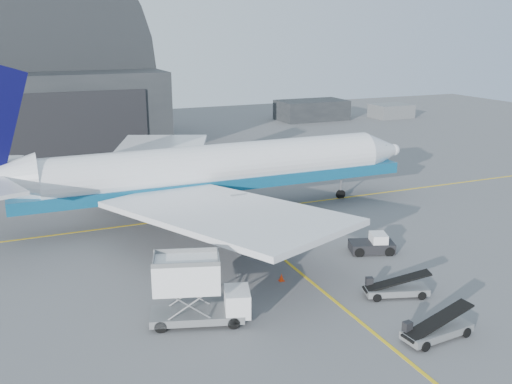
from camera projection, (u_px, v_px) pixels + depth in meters
name	position (u px, v px, depth m)	size (l,w,h in m)	color
ground	(325.00, 293.00, 40.37)	(200.00, 200.00, 0.00)	#565659
taxi_lines	(255.00, 236.00, 51.57)	(80.00, 42.12, 0.02)	gold
distant_bldg_a	(311.00, 120.00, 118.41)	(14.00, 8.00, 4.00)	black
distant_bldg_b	(391.00, 117.00, 121.30)	(8.00, 6.00, 2.80)	slate
airliner	(201.00, 171.00, 55.87)	(47.07, 45.65, 16.52)	white
catering_truck	(196.00, 291.00, 35.73)	(6.68, 4.05, 4.32)	slate
pushback_tug	(373.00, 245.00, 47.65)	(4.06, 3.10, 1.67)	black
belt_loader_a	(436.00, 330.00, 34.28)	(4.96, 2.07, 1.86)	slate
belt_loader_b	(395.00, 289.00, 39.77)	(4.74, 2.73, 1.78)	slate
traffic_cone	(281.00, 277.00, 42.26)	(0.40, 0.40, 0.57)	#FF3608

